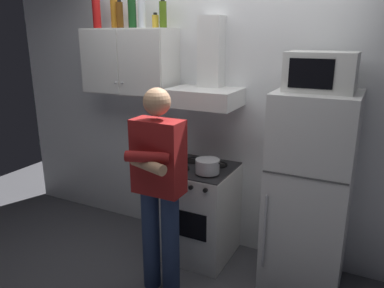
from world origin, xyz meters
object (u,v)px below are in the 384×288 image
object	(u,v)px
refrigerator	(309,194)
microwave	(321,72)
cooking_pot	(207,166)
bottle_soda_red	(97,13)
bottle_beer_brown	(120,15)
stove_oven	(199,211)
person_standing	(159,186)
bottle_vodka_clear	(142,10)
range_hood	(207,82)
bottle_spice_jar	(155,21)
upper_cabinet	(130,61)
bottle_wine_green	(132,10)
bottle_liquor_amber	(114,12)
bottle_olive_oil	(163,14)

from	to	relation	value
refrigerator	microwave	xyz separation A→B (m)	(-0.00, 0.02, 0.94)
cooking_pot	bottle_soda_red	size ratio (longest dim) A/B	1.02
cooking_pot	bottle_beer_brown	bearing A→B (deg)	167.51
stove_oven	bottle_beer_brown	world-z (taller)	bottle_beer_brown
person_standing	bottle_vodka_clear	bearing A→B (deg)	128.99
range_hood	bottle_spice_jar	bearing A→B (deg)	175.54
upper_cabinet	bottle_wine_green	distance (m)	0.46
range_hood	microwave	xyz separation A→B (m)	(0.95, -0.11, 0.14)
person_standing	bottle_liquor_amber	world-z (taller)	bottle_liquor_amber
bottle_beer_brown	person_standing	bearing A→B (deg)	-40.86
cooking_pot	bottle_beer_brown	world-z (taller)	bottle_beer_brown
range_hood	bottle_liquor_amber	distance (m)	1.12
bottle_wine_green	bottle_soda_red	distance (m)	0.42
bottle_liquor_amber	bottle_soda_red	bearing A→B (deg)	-176.01
stove_oven	range_hood	size ratio (longest dim) A/B	1.17
refrigerator	bottle_liquor_amber	size ratio (longest dim) A/B	5.42
cooking_pot	bottle_soda_red	bearing A→B (deg)	169.60
cooking_pot	microwave	bearing A→B (deg)	9.57
stove_oven	bottle_wine_green	bearing A→B (deg)	172.27
refrigerator	bottle_soda_red	xyz separation A→B (m)	(-2.10, 0.11, 1.39)
bottle_wine_green	bottle_olive_oil	world-z (taller)	bottle_wine_green
refrigerator	bottle_vodka_clear	world-z (taller)	bottle_vodka_clear
refrigerator	person_standing	size ratio (longest dim) A/B	0.98
person_standing	bottle_liquor_amber	size ratio (longest dim) A/B	5.56
upper_cabinet	bottle_spice_jar	bearing A→B (deg)	8.90
bottle_olive_oil	cooking_pot	bearing A→B (deg)	-25.91
bottle_liquor_amber	bottle_beer_brown	bearing A→B (deg)	-18.89
bottle_beer_brown	bottle_soda_red	bearing A→B (deg)	177.23
upper_cabinet	microwave	bearing A→B (deg)	-3.48
range_hood	cooking_pot	distance (m)	0.72
upper_cabinet	bottle_liquor_amber	size ratio (longest dim) A/B	3.05
bottle_olive_oil	bottle_spice_jar	distance (m)	0.10
upper_cabinet	bottle_vodka_clear	distance (m)	0.48
stove_oven	refrigerator	world-z (taller)	refrigerator
stove_oven	bottle_spice_jar	distance (m)	1.77
cooking_pot	stove_oven	bearing A→B (deg)	137.51
person_standing	bottle_soda_red	bearing A→B (deg)	146.74
cooking_pot	bottle_spice_jar	world-z (taller)	bottle_spice_jar
microwave	bottle_liquor_amber	world-z (taller)	bottle_liquor_amber
bottle_wine_green	person_standing	bearing A→B (deg)	-46.08
bottle_liquor_amber	bottle_wine_green	xyz separation A→B (m)	(0.22, -0.03, 0.01)
upper_cabinet	range_hood	bearing A→B (deg)	0.09
bottle_soda_red	bottle_spice_jar	world-z (taller)	bottle_soda_red
person_standing	bottle_vodka_clear	distance (m)	1.61
bottle_vodka_clear	bottle_beer_brown	size ratio (longest dim) A/B	1.33
bottle_beer_brown	microwave	bearing A→B (deg)	-2.61
bottle_beer_brown	bottle_spice_jar	distance (m)	0.35
bottle_soda_red	bottle_vodka_clear	bearing A→B (deg)	1.00
bottle_liquor_amber	bottle_spice_jar	distance (m)	0.43
cooking_pot	bottle_spice_jar	distance (m)	1.38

